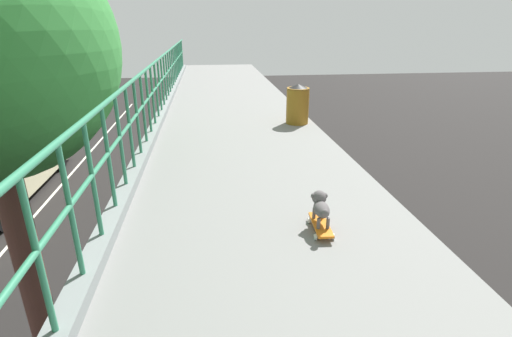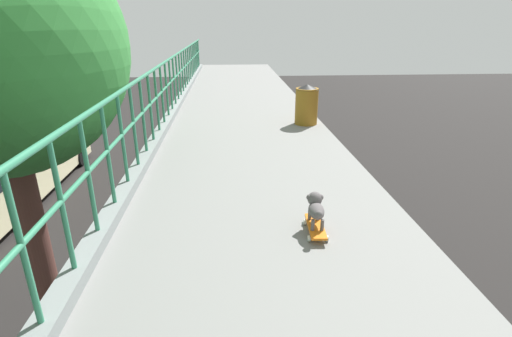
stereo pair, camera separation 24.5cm
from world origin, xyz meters
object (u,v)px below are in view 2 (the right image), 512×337
(city_bus, at_px, (21,160))
(small_dog, at_px, (316,207))
(litter_bin, at_px, (307,104))
(toy_skateboard, at_px, (316,227))

(city_bus, height_order, small_dog, small_dog)
(city_bus, xyz_separation_m, small_dog, (10.93, -14.57, 4.44))
(small_dog, bearing_deg, litter_bin, 80.18)
(toy_skateboard, height_order, small_dog, small_dog)
(toy_skateboard, xyz_separation_m, litter_bin, (0.76, 4.45, 0.36))
(city_bus, relative_size, litter_bin, 13.63)
(small_dog, relative_size, litter_bin, 0.51)
(toy_skateboard, distance_m, litter_bin, 4.53)
(city_bus, relative_size, small_dog, 26.69)
(litter_bin, bearing_deg, toy_skateboard, -99.74)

